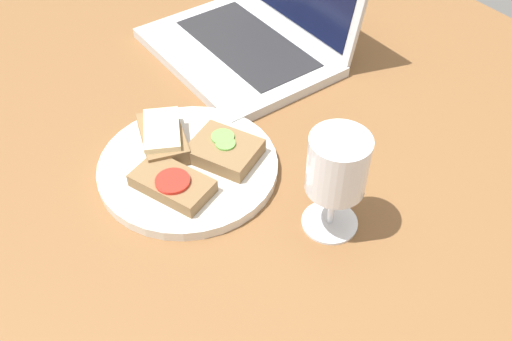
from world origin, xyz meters
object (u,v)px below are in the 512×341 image
(sandwich_with_cheese, at_px, (163,137))
(sandwich_with_cucumber, at_px, (224,150))
(sandwich_with_tomato, at_px, (174,184))
(laptop, at_px, (255,29))
(wine_glass, at_px, (337,168))
(plate, at_px, (188,167))

(sandwich_with_cheese, xyz_separation_m, sandwich_with_cucumber, (0.07, 0.06, -0.00))
(sandwich_with_tomato, bearing_deg, laptop, 127.68)
(sandwich_with_cheese, distance_m, wine_glass, 0.28)
(plate, bearing_deg, laptop, 127.41)
(plate, xyz_separation_m, sandwich_with_tomato, (0.03, -0.04, 0.02))
(sandwich_with_tomato, relative_size, sandwich_with_cucumber, 1.05)
(sandwich_with_tomato, xyz_separation_m, wine_glass, (0.16, 0.14, 0.08))
(sandwich_with_cheese, height_order, sandwich_with_tomato, sandwich_with_cheese)
(sandwich_with_cheese, relative_size, laptop, 0.36)
(laptop, bearing_deg, sandwich_with_tomato, -52.32)
(sandwich_with_tomato, height_order, wine_glass, wine_glass)
(sandwich_with_cheese, height_order, wine_glass, wine_glass)
(plate, distance_m, sandwich_with_cucumber, 0.06)
(plate, bearing_deg, sandwich_with_cucumber, 69.58)
(sandwich_with_tomato, bearing_deg, plate, 129.36)
(plate, relative_size, sandwich_with_tomato, 2.09)
(sandwich_with_cucumber, relative_size, laptop, 0.36)
(plate, xyz_separation_m, sandwich_with_cheese, (-0.05, -0.01, 0.02))
(laptop, bearing_deg, plate, -52.59)
(plate, height_order, sandwich_with_tomato, sandwich_with_tomato)
(plate, relative_size, laptop, 0.78)
(sandwich_with_cheese, xyz_separation_m, sandwich_with_tomato, (0.09, -0.03, -0.01))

